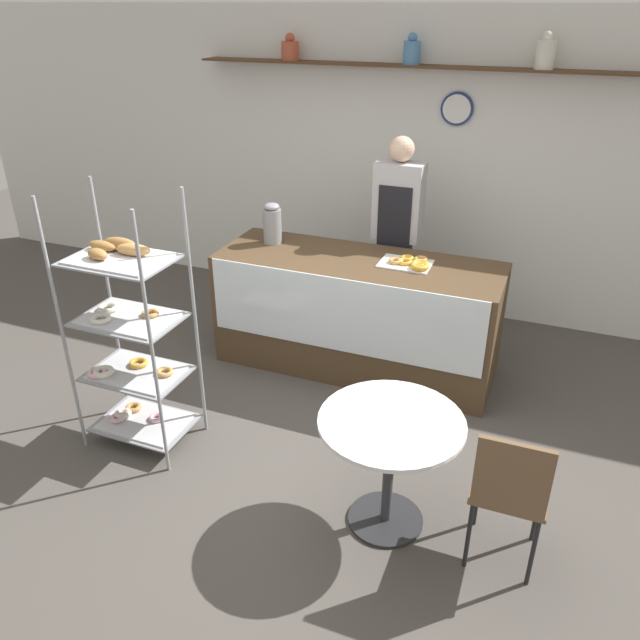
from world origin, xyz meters
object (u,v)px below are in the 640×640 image
object	(u,v)px
cafe_table	(390,446)
donut_tray_counter	(411,263)
person_worker	(397,234)
coffee_carafe	(272,224)
cafe_chair	(510,487)
pastry_rack	(130,336)

from	to	relation	value
cafe_table	donut_tray_counter	world-z (taller)	donut_tray_counter
person_worker	donut_tray_counter	world-z (taller)	person_worker
person_worker	donut_tray_counter	distance (m)	0.58
coffee_carafe	cafe_table	bearing A→B (deg)	-48.48
cafe_chair	donut_tray_counter	bearing A→B (deg)	-60.80
cafe_chair	donut_tray_counter	distance (m)	2.03
coffee_carafe	donut_tray_counter	world-z (taller)	coffee_carafe
person_worker	donut_tray_counter	xyz separation A→B (m)	(0.26, -0.52, -0.03)
pastry_rack	donut_tray_counter	xyz separation A→B (m)	(1.45, 1.51, 0.16)
cafe_chair	coffee_carafe	distance (m)	2.87
coffee_carafe	cafe_chair	bearing A→B (deg)	-39.63
pastry_rack	cafe_chair	xyz separation A→B (m)	(2.44, -0.22, -0.25)
cafe_table	donut_tray_counter	bearing A→B (deg)	101.53
cafe_table	cafe_chair	xyz separation A→B (m)	(0.65, -0.08, -0.01)
pastry_rack	cafe_chair	bearing A→B (deg)	-5.11
donut_tray_counter	person_worker	bearing A→B (deg)	116.20
cafe_table	donut_tray_counter	xyz separation A→B (m)	(-0.34, 1.65, 0.40)
person_worker	cafe_table	size ratio (longest dim) A/B	2.23
pastry_rack	coffee_carafe	world-z (taller)	pastry_rack
pastry_rack	person_worker	xyz separation A→B (m)	(1.19, 2.03, 0.18)
person_worker	cafe_chair	world-z (taller)	person_worker
coffee_carafe	person_worker	bearing A→B (deg)	26.05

